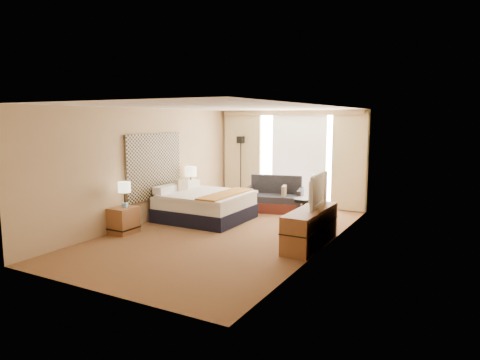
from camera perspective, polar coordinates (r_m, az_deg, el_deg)
The scene contains 21 objects.
floor at distance 9.01m, azimuth -1.81°, elevation -7.08°, with size 4.20×7.00×0.02m, color #5F291B.
ceiling at distance 8.69m, azimuth -1.88°, elevation 9.70°, with size 4.20×7.00×0.02m, color white.
wall_back at distance 11.88m, azimuth 6.80°, elevation 2.96°, with size 4.20×0.02×2.60m, color tan.
wall_front at distance 6.05m, azimuth -19.01°, elevation -2.44°, with size 4.20×0.02×2.60m, color tan.
wall_left at distance 9.98m, azimuth -12.28°, elevation 1.84°, with size 0.02×7.00×2.60m, color tan.
wall_right at distance 7.90m, azimuth 11.38°, elevation 0.25°, with size 0.02×7.00×2.60m, color tan.
headboard at distance 10.11m, azimuth -11.36°, elevation 1.83°, with size 0.06×1.85×1.50m, color black.
nightstand_left at distance 9.24m, azimuth -15.29°, elevation -5.22°, with size 0.45×0.52×0.55m, color brown.
nightstand_right at distance 11.12m, azimuth -6.31°, elevation -2.72°, with size 0.45×0.52×0.55m, color brown.
media_dresser at distance 8.17m, azimuth 9.37°, elevation -6.24°, with size 0.50×1.80×0.70m, color brown.
window at distance 11.76m, azimuth 7.88°, elevation 2.98°, with size 2.30×0.02×2.30m, color white.
curtains at distance 11.77m, azimuth 6.59°, elevation 3.44°, with size 4.12×0.19×2.56m.
bed at distance 10.12m, azimuth -4.72°, elevation -3.40°, with size 1.93×1.76×0.94m.
loveseat at distance 11.11m, azimuth 4.65°, elevation -2.59°, with size 1.59×1.10×0.90m.
floor_lamp at distance 12.25m, azimuth 0.09°, elevation 3.28°, with size 0.24×0.24×1.87m.
desk_chair at distance 9.84m, azimuth 8.86°, elevation -2.86°, with size 0.57×0.56×1.13m.
lamp_left at distance 9.10m, azimuth -15.16°, elevation -0.99°, with size 0.25×0.25×0.53m.
lamp_right at distance 10.98m, azimuth -6.58°, elevation 1.08°, with size 0.29×0.29×0.61m.
tissue_box at distance 9.15m, azimuth -15.10°, elevation -3.26°, with size 0.11×0.11×0.10m, color #95C3E6.
telephone at distance 11.12m, azimuth -5.93°, elevation -1.09°, with size 0.19×0.15×0.07m, color black.
television at distance 8.27m, azimuth 9.73°, elevation -1.34°, with size 1.10×0.14×0.63m, color black.
Camera 1 is at (4.43, -7.47, 2.37)m, focal length 32.00 mm.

